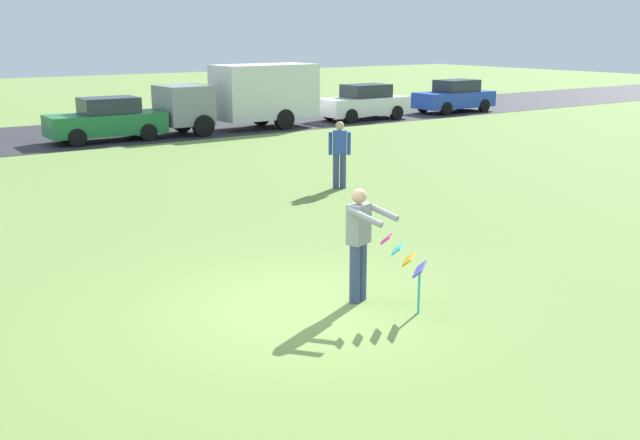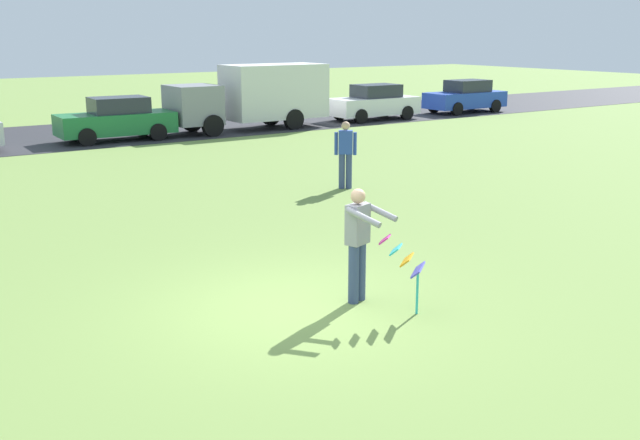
{
  "view_description": "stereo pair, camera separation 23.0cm",
  "coord_description": "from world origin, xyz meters",
  "px_view_note": "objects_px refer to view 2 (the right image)",
  "views": [
    {
      "loc": [
        -5.61,
        -8.66,
        3.96
      ],
      "look_at": [
        0.93,
        0.74,
        1.05
      ],
      "focal_mm": 41.95,
      "sensor_mm": 36.0,
      "label": 1
    },
    {
      "loc": [
        -5.42,
        -8.79,
        3.96
      ],
      "look_at": [
        0.93,
        0.74,
        1.05
      ],
      "focal_mm": 41.95,
      "sensor_mm": 36.0,
      "label": 2
    }
  ],
  "objects_px": {
    "parked_car_green": "(117,120)",
    "person_walker_near": "(345,153)",
    "kite_held": "(407,262)",
    "parked_car_white": "(374,103)",
    "parked_truck_grey_van": "(257,95)",
    "parked_car_blue": "(466,97)",
    "person_kite_flyer": "(359,241)"
  },
  "relations": [
    {
      "from": "parked_car_green",
      "to": "person_walker_near",
      "type": "bearing_deg",
      "value": -80.36
    },
    {
      "from": "parked_car_green",
      "to": "person_walker_near",
      "type": "distance_m",
      "value": 11.9
    },
    {
      "from": "kite_held",
      "to": "parked_car_white",
      "type": "height_order",
      "value": "parked_car_white"
    },
    {
      "from": "parked_car_green",
      "to": "parked_car_white",
      "type": "height_order",
      "value": "same"
    },
    {
      "from": "parked_truck_grey_van",
      "to": "parked_car_blue",
      "type": "height_order",
      "value": "parked_truck_grey_van"
    },
    {
      "from": "kite_held",
      "to": "parked_car_white",
      "type": "bearing_deg",
      "value": 53.42
    },
    {
      "from": "kite_held",
      "to": "parked_truck_grey_van",
      "type": "relative_size",
      "value": 0.17
    },
    {
      "from": "parked_truck_grey_van",
      "to": "person_walker_near",
      "type": "distance_m",
      "value": 12.38
    },
    {
      "from": "parked_car_blue",
      "to": "parked_car_white",
      "type": "bearing_deg",
      "value": -180.0
    },
    {
      "from": "kite_held",
      "to": "parked_truck_grey_van",
      "type": "distance_m",
      "value": 21.09
    },
    {
      "from": "person_kite_flyer",
      "to": "parked_truck_grey_van",
      "type": "relative_size",
      "value": 0.26
    },
    {
      "from": "parked_car_white",
      "to": "person_walker_near",
      "type": "distance_m",
      "value": 15.4
    },
    {
      "from": "parked_car_green",
      "to": "parked_car_blue",
      "type": "height_order",
      "value": "same"
    },
    {
      "from": "parked_car_white",
      "to": "parked_truck_grey_van",
      "type": "bearing_deg",
      "value": -180.0
    },
    {
      "from": "parked_car_white",
      "to": "person_walker_near",
      "type": "xyz_separation_m",
      "value": [
        -9.98,
        -11.73,
        0.16
      ]
    },
    {
      "from": "parked_truck_grey_van",
      "to": "person_walker_near",
      "type": "xyz_separation_m",
      "value": [
        -3.93,
        -11.73,
        -0.48
      ]
    },
    {
      "from": "parked_truck_grey_van",
      "to": "person_kite_flyer",
      "type": "bearing_deg",
      "value": -114.83
    },
    {
      "from": "kite_held",
      "to": "parked_car_green",
      "type": "height_order",
      "value": "parked_car_green"
    },
    {
      "from": "person_kite_flyer",
      "to": "parked_car_green",
      "type": "height_order",
      "value": "person_kite_flyer"
    },
    {
      "from": "parked_car_green",
      "to": "parked_truck_grey_van",
      "type": "bearing_deg",
      "value": 0.0
    },
    {
      "from": "parked_car_blue",
      "to": "person_walker_near",
      "type": "relative_size",
      "value": 2.43
    },
    {
      "from": "parked_car_blue",
      "to": "person_walker_near",
      "type": "bearing_deg",
      "value": -143.26
    },
    {
      "from": "kite_held",
      "to": "person_walker_near",
      "type": "height_order",
      "value": "person_walker_near"
    },
    {
      "from": "person_kite_flyer",
      "to": "parked_car_blue",
      "type": "xyz_separation_m",
      "value": [
        20.39,
        18.61,
        -0.18
      ]
    },
    {
      "from": "kite_held",
      "to": "person_walker_near",
      "type": "xyz_separation_m",
      "value": [
        4.39,
        7.64,
        0.17
      ]
    },
    {
      "from": "person_kite_flyer",
      "to": "person_walker_near",
      "type": "relative_size",
      "value": 1.0
    },
    {
      "from": "parked_car_blue",
      "to": "parked_truck_grey_van",
      "type": "bearing_deg",
      "value": -180.0
    },
    {
      "from": "parked_car_blue",
      "to": "person_walker_near",
      "type": "distance_m",
      "value": 19.61
    },
    {
      "from": "person_kite_flyer",
      "to": "person_walker_near",
      "type": "height_order",
      "value": "same"
    },
    {
      "from": "parked_truck_grey_van",
      "to": "parked_car_white",
      "type": "distance_m",
      "value": 6.08
    },
    {
      "from": "kite_held",
      "to": "parked_car_blue",
      "type": "xyz_separation_m",
      "value": [
        20.1,
        19.36,
        0.01
      ]
    },
    {
      "from": "parked_car_white",
      "to": "person_walker_near",
      "type": "relative_size",
      "value": 2.44
    }
  ]
}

